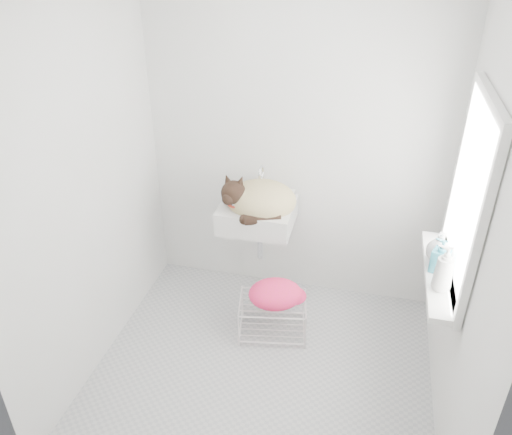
% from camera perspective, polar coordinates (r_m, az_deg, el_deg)
% --- Properties ---
extents(floor, '(2.20, 2.00, 0.02)m').
position_cam_1_polar(floor, '(3.56, 0.71, -16.75)').
color(floor, '#AEAEAE').
rests_on(floor, ground).
extents(back_wall, '(2.20, 0.02, 2.50)m').
position_cam_1_polar(back_wall, '(3.68, 4.45, 8.49)').
color(back_wall, silver).
rests_on(back_wall, ground).
extents(right_wall, '(0.02, 2.00, 2.50)m').
position_cam_1_polar(right_wall, '(2.79, 23.49, -1.48)').
color(right_wall, silver).
rests_on(right_wall, ground).
extents(left_wall, '(0.02, 2.00, 2.50)m').
position_cam_1_polar(left_wall, '(3.19, -18.81, 3.43)').
color(left_wall, silver).
rests_on(left_wall, ground).
extents(window_glass, '(0.01, 0.80, 1.00)m').
position_cam_1_polar(window_glass, '(2.91, 23.14, 2.23)').
color(window_glass, white).
rests_on(window_glass, right_wall).
extents(window_frame, '(0.04, 0.90, 1.10)m').
position_cam_1_polar(window_frame, '(2.91, 22.85, 2.27)').
color(window_frame, white).
rests_on(window_frame, right_wall).
extents(windowsill, '(0.16, 0.88, 0.04)m').
position_cam_1_polar(windowsill, '(3.16, 19.95, -5.98)').
color(windowsill, white).
rests_on(windowsill, right_wall).
extents(sink, '(0.53, 0.46, 0.21)m').
position_cam_1_polar(sink, '(3.65, 0.14, 1.51)').
color(sink, white).
rests_on(sink, back_wall).
extents(faucet, '(0.19, 0.13, 0.19)m').
position_cam_1_polar(faucet, '(3.74, 0.80, 4.66)').
color(faucet, silver).
rests_on(faucet, sink).
extents(cat, '(0.54, 0.45, 0.33)m').
position_cam_1_polar(cat, '(3.61, 0.23, 1.94)').
color(cat, tan).
rests_on(cat, sink).
extents(wire_rack, '(0.52, 0.40, 0.28)m').
position_cam_1_polar(wire_rack, '(3.72, 1.87, -10.99)').
color(wire_rack, silver).
rests_on(wire_rack, floor).
extents(towel, '(0.45, 0.38, 0.16)m').
position_cam_1_polar(towel, '(3.61, 2.17, -9.24)').
color(towel, red).
rests_on(towel, wire_rack).
extents(bottle_a, '(0.11, 0.11, 0.23)m').
position_cam_1_polar(bottle_a, '(3.00, 20.03, -7.54)').
color(bottle_a, white).
rests_on(bottle_a, windowsill).
extents(bottle_b, '(0.12, 0.12, 0.21)m').
position_cam_1_polar(bottle_b, '(3.14, 19.83, -5.68)').
color(bottle_b, teal).
rests_on(bottle_b, windowsill).
extents(bottle_c, '(0.21, 0.21, 0.19)m').
position_cam_1_polar(bottle_c, '(3.24, 19.71, -4.51)').
color(bottle_c, silver).
rests_on(bottle_c, windowsill).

